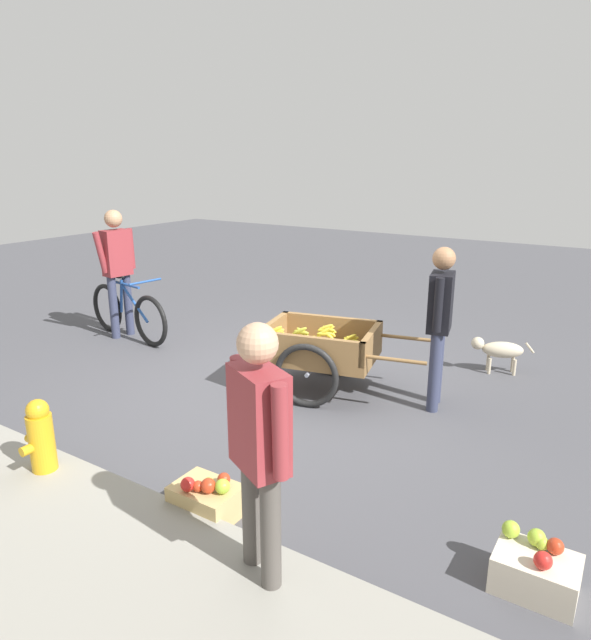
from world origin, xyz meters
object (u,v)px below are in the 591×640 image
Objects in this scene: apple_crate at (207,499)px; bicycle at (128,313)px; mixed_fruit_crate at (536,570)px; dog at (499,350)px; cyclist_person at (117,262)px; plastic_bucket at (287,338)px; bystander_person at (259,440)px; fruit_cart at (320,350)px; vendor_person at (440,314)px; fire_hydrant at (41,443)px.

bicycle is at bearing -34.85° from apple_crate.
dog is at bearing -73.21° from mixed_fruit_crate.
apple_crate is at bearing 75.08° from dog.
apple_crate is at bearing 146.05° from cyclist_person.
plastic_bucket is 3.50m from apple_crate.
apple_crate is at bearing 145.15° from bicycle.
dog is at bearing -167.45° from plastic_bucket.
mixed_fruit_crate is at bearing 141.64° from plastic_bucket.
plastic_bucket is at bearing -58.52° from bystander_person.
fruit_cart is at bearing -66.35° from bystander_person.
vendor_person is 3.51× the size of apple_crate.
cyclist_person is 2.64× the size of dog.
vendor_person is 1.42m from dog.
bicycle is 3.48m from fire_hydrant.
fruit_cart reaches higher than apple_crate.
bystander_person is (0.29, 4.08, 0.65)m from dog.
fruit_cart is 1.08× the size of bicycle.
cyclist_person reaches higher than fruit_cart.
cyclist_person is 4.81m from dog.
fruit_cart is at bearing 137.56° from plastic_bucket.
cyclist_person is 3.66m from fire_hydrant.
apple_crate is at bearing -26.22° from bystander_person.
vendor_person reaches higher than dog.
vendor_person reaches higher than plastic_bucket.
bystander_person reaches higher than dog.
mixed_fruit_crate is at bearing -147.55° from bystander_person.
apple_crate is at bearing 114.60° from plastic_bucket.
bystander_person is at bearing 153.78° from apple_crate.
fire_hydrant is at bearing 72.25° from fruit_cart.
apple_crate is at bearing -164.88° from fire_hydrant.
vendor_person is 2.85m from bystander_person.
bystander_person is at bearing 121.48° from plastic_bucket.
fruit_cart is 1.06× the size of cyclist_person.
fruit_cart is at bearing 12.68° from vendor_person.
fruit_cart is 2.65× the size of fire_hydrant.
bicycle reaches higher than apple_crate.
bystander_person reaches higher than vendor_person.
fruit_cart is 1.42m from plastic_bucket.
bicycle is 2.13m from plastic_bucket.
mixed_fruit_crate is at bearing 143.53° from fruit_cart.
bicycle is 2.60× the size of dog.
dog is (-4.42, -1.35, -0.08)m from bicycle.
bicycle is at bearing -2.66° from fruit_cart.
vendor_person is 2.39m from plastic_bucket.
dog reaches higher than plastic_bucket.
plastic_bucket is at bearing -157.88° from bicycle.
fire_hydrant is at bearing 128.47° from bicycle.
vendor_person reaches higher than mixed_fruit_crate.
fire_hydrant is at bearing 93.23° from plastic_bucket.
plastic_bucket is at bearing -17.68° from vendor_person.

